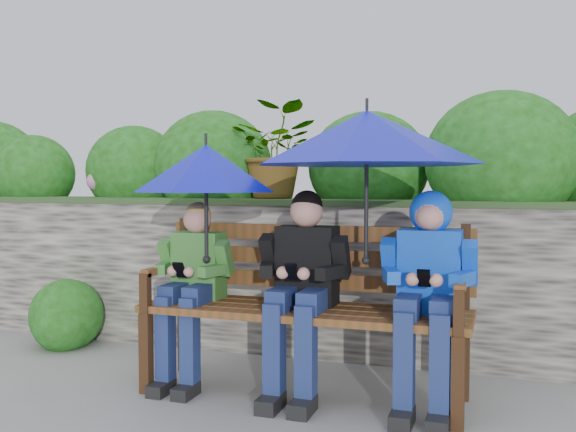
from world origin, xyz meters
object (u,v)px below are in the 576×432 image
(umbrella_right, at_px, (367,138))
(boy_middle, at_px, (302,281))
(park_bench, at_px, (307,296))
(umbrella_left, at_px, (206,168))
(boy_right, at_px, (428,279))
(boy_left, at_px, (192,280))

(umbrella_right, bearing_deg, boy_middle, -173.23)
(park_bench, distance_m, umbrella_left, 0.89)
(park_bench, height_order, boy_middle, boy_middle)
(park_bench, xyz_separation_m, umbrella_left, (-0.55, -0.10, 0.69))
(umbrella_left, bearing_deg, boy_right, 1.82)
(boy_left, xyz_separation_m, boy_right, (1.31, 0.01, 0.07))
(park_bench, bearing_deg, umbrella_right, -6.75)
(park_bench, bearing_deg, umbrella_left, -169.20)
(boy_right, bearing_deg, umbrella_left, -178.18)
(park_bench, bearing_deg, boy_middle, -92.34)
(umbrella_left, bearing_deg, umbrella_right, 4.25)
(umbrella_left, bearing_deg, boy_left, 163.02)
(park_bench, height_order, umbrella_left, umbrella_left)
(boy_left, bearing_deg, boy_right, 0.22)
(boy_left, xyz_separation_m, umbrella_right, (0.99, 0.03, 0.78))
(boy_right, bearing_deg, boy_middle, -178.92)
(park_bench, relative_size, boy_right, 1.59)
(park_bench, relative_size, boy_middle, 1.59)
(boy_right, xyz_separation_m, umbrella_right, (-0.32, 0.03, 0.71))
(park_bench, height_order, umbrella_right, umbrella_right)
(boy_middle, height_order, umbrella_left, umbrella_left)
(boy_middle, xyz_separation_m, umbrella_left, (-0.54, -0.03, 0.60))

